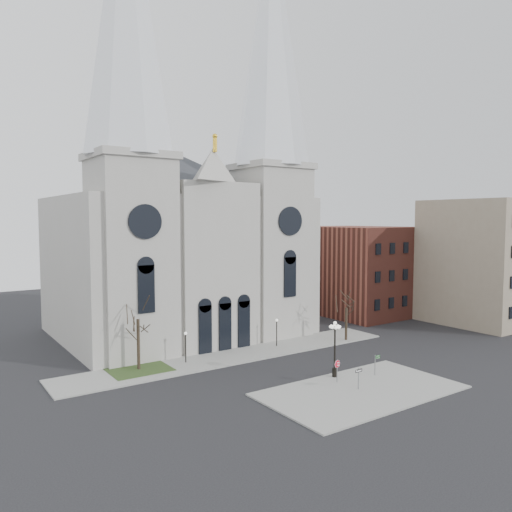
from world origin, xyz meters
TOP-DOWN VIEW (x-y plane):
  - ground at (0.00, 0.00)m, footprint 160.00×160.00m
  - sidewalk_near at (3.00, -5.00)m, footprint 18.00×10.00m
  - sidewalk_far at (0.00, 11.00)m, footprint 40.00×6.00m
  - grass_patch at (-11.00, 12.00)m, footprint 6.00×5.00m
  - cathedral at (0.00, 22.86)m, footprint 33.00×26.66m
  - bg_building_brick at (30.00, 22.00)m, footprint 14.00×18.00m
  - bg_building_tan at (38.00, 6.00)m, footprint 10.00×14.00m
  - tree_left at (-11.00, 12.00)m, footprint 3.20×3.20m
  - tree_right at (15.00, 9.00)m, footprint 3.20×3.20m
  - ped_lamp_left at (-6.00, 11.50)m, footprint 0.32×0.32m
  - ped_lamp_right at (6.00, 11.50)m, footprint 0.32×0.32m
  - stop_sign at (2.68, -2.28)m, footprint 0.74×0.24m
  - globe_lamp at (3.62, -0.95)m, footprint 1.34×1.34m
  - one_way_sign at (2.94, -4.72)m, footprint 0.84×0.08m
  - street_name_sign at (7.28, -2.81)m, footprint 0.63×0.12m

SIDE VIEW (x-z plane):
  - ground at x=0.00m, z-range 0.00..0.00m
  - sidewalk_near at x=3.00m, z-range 0.00..0.14m
  - sidewalk_far at x=0.00m, z-range 0.00..0.14m
  - grass_patch at x=-11.00m, z-range 0.00..0.18m
  - street_name_sign at x=7.28m, z-range 0.34..2.32m
  - one_way_sign at x=2.94m, z-range 0.50..2.41m
  - stop_sign at x=2.68m, z-range 0.62..2.74m
  - ped_lamp_left at x=-6.00m, z-range 0.70..3.96m
  - ped_lamp_right at x=6.00m, z-range 0.70..3.96m
  - globe_lamp at x=3.62m, z-range 0.83..6.23m
  - tree_right at x=15.00m, z-range 1.47..7.47m
  - tree_left at x=-11.00m, z-range 1.83..9.33m
  - bg_building_brick at x=30.00m, z-range 0.00..14.00m
  - bg_building_tan at x=38.00m, z-range 0.00..18.00m
  - cathedral at x=0.00m, z-range -8.52..45.48m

